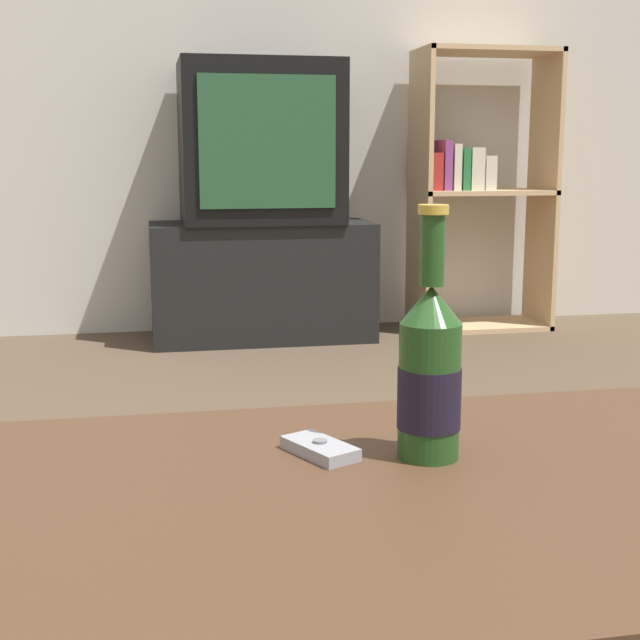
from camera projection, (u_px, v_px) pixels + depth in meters
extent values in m
cube|color=beige|center=(178.00, 16.00, 3.63)|extent=(8.00, 0.05, 2.60)
cube|color=#422B1C|center=(326.00, 510.00, 0.88)|extent=(1.17, 0.61, 0.04)
cube|color=black|center=(262.00, 281.00, 3.62)|extent=(0.89, 0.39, 0.48)
cube|color=black|center=(260.00, 143.00, 3.52)|extent=(0.63, 0.42, 0.63)
cube|color=#234C2D|center=(268.00, 142.00, 3.31)|extent=(0.51, 0.01, 0.49)
cube|color=tan|center=(419.00, 192.00, 3.74)|extent=(0.02, 0.30, 1.18)
cube|color=tan|center=(543.00, 191.00, 3.85)|extent=(0.02, 0.30, 1.18)
cube|color=tan|center=(478.00, 325.00, 3.90)|extent=(0.58, 0.30, 0.02)
cube|color=tan|center=(482.00, 192.00, 3.79)|extent=(0.58, 0.30, 0.02)
cube|color=tan|center=(487.00, 51.00, 3.69)|extent=(0.58, 0.30, 0.02)
cube|color=maroon|center=(430.00, 171.00, 3.73)|extent=(0.05, 0.21, 0.15)
cube|color=#7F3875|center=(441.00, 165.00, 3.74)|extent=(0.03, 0.21, 0.21)
cube|color=beige|center=(450.00, 167.00, 3.75)|extent=(0.03, 0.21, 0.19)
cube|color=#236B38|center=(459.00, 169.00, 3.76)|extent=(0.03, 0.21, 0.17)
cube|color=beige|center=(470.00, 169.00, 3.76)|extent=(0.06, 0.21, 0.18)
cube|color=beige|center=(482.00, 173.00, 3.78)|extent=(0.05, 0.21, 0.14)
cylinder|color=#1E4219|center=(429.00, 391.00, 0.96)|extent=(0.07, 0.07, 0.15)
cylinder|color=black|center=(429.00, 397.00, 0.96)|extent=(0.07, 0.07, 0.07)
cone|color=#1E4219|center=(431.00, 305.00, 0.94)|extent=(0.07, 0.07, 0.04)
cylinder|color=#1E4219|center=(432.00, 250.00, 0.93)|extent=(0.03, 0.03, 0.08)
cylinder|color=#B79333|center=(433.00, 209.00, 0.93)|extent=(0.03, 0.03, 0.01)
cube|color=gray|center=(320.00, 448.00, 0.98)|extent=(0.08, 0.10, 0.01)
cylinder|color=slate|center=(320.00, 441.00, 0.98)|extent=(0.02, 0.02, 0.00)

